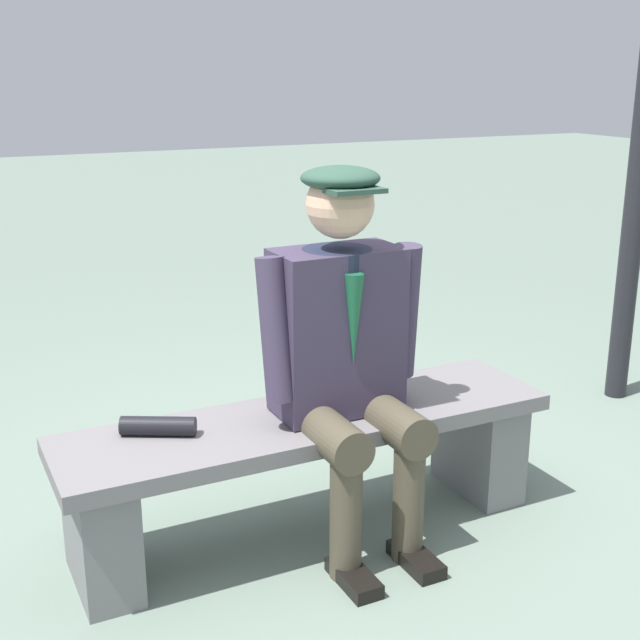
# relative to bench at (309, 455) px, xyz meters

# --- Properties ---
(ground_plane) EXTENTS (30.00, 30.00, 0.00)m
(ground_plane) POSITION_rel_bench_xyz_m (0.00, 0.00, -0.31)
(ground_plane) COLOR slate
(bench) EXTENTS (1.81, 0.47, 0.47)m
(bench) POSITION_rel_bench_xyz_m (0.00, 0.00, 0.00)
(bench) COLOR slate
(bench) RESTS_ON ground
(seated_man) EXTENTS (0.62, 0.61, 1.35)m
(seated_man) POSITION_rel_bench_xyz_m (-0.11, 0.06, 0.44)
(seated_man) COLOR #3B3249
(seated_man) RESTS_ON ground
(rolled_magazine) EXTENTS (0.25, 0.18, 0.07)m
(rolled_magazine) POSITION_rel_bench_xyz_m (0.53, -0.07, 0.19)
(rolled_magazine) COLOR black
(rolled_magazine) RESTS_ON bench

